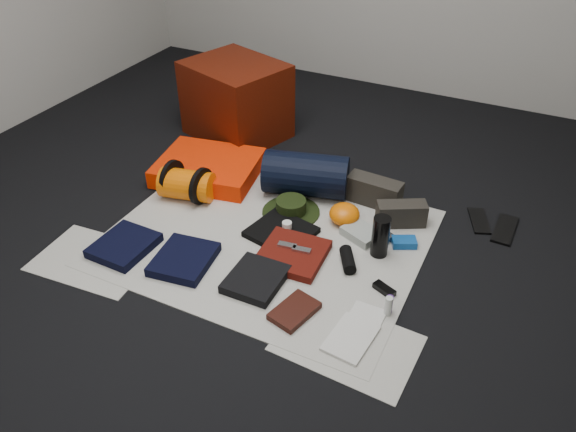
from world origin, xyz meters
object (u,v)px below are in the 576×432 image
at_px(compact_camera, 384,236).
at_px(stuff_sack, 187,185).
at_px(red_cabinet, 236,100).
at_px(paperback_book, 294,311).
at_px(sleeping_pad, 209,168).
at_px(water_bottle, 380,236).
at_px(navy_duffel, 306,175).

bearing_deg(compact_camera, stuff_sack, -147.96).
relative_size(red_cabinet, compact_camera, 6.49).
relative_size(stuff_sack, paperback_book, 1.37).
bearing_deg(sleeping_pad, red_cabinet, 102.11).
bearing_deg(water_bottle, sleeping_pad, 167.43).
distance_m(sleeping_pad, water_bottle, 1.22).
bearing_deg(sleeping_pad, water_bottle, -12.57).
bearing_deg(red_cabinet, paperback_book, -33.06).
bearing_deg(stuff_sack, navy_duffel, 30.31).
relative_size(navy_duffel, water_bottle, 2.17).
bearing_deg(paperback_book, navy_duffel, 126.43).
bearing_deg(compact_camera, water_bottle, -58.29).
relative_size(red_cabinet, water_bottle, 2.75).
height_order(navy_duffel, water_bottle, navy_duffel).
bearing_deg(navy_duffel, water_bottle, -46.43).
distance_m(red_cabinet, paperback_book, 1.80).
relative_size(red_cabinet, paperback_book, 2.78).
distance_m(stuff_sack, water_bottle, 1.17).
distance_m(red_cabinet, navy_duffel, 0.89).
bearing_deg(red_cabinet, stuff_sack, -61.39).
xyz_separation_m(sleeping_pad, navy_duffel, (0.62, 0.08, 0.07)).
bearing_deg(navy_duffel, stuff_sack, -164.79).
bearing_deg(compact_camera, sleeping_pad, -160.99).
height_order(stuff_sack, paperback_book, stuff_sack).
bearing_deg(paperback_book, water_bottle, 84.98).
xyz_separation_m(red_cabinet, paperback_book, (1.11, -1.40, -0.23)).
distance_m(water_bottle, paperback_book, 0.61).
bearing_deg(paperback_book, sleeping_pad, 154.37).
distance_m(sleeping_pad, navy_duffel, 0.63).
xyz_separation_m(navy_duffel, compact_camera, (0.56, -0.22, -0.11)).
bearing_deg(water_bottle, red_cabinet, 147.68).
xyz_separation_m(stuff_sack, compact_camera, (1.15, 0.13, -0.07)).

